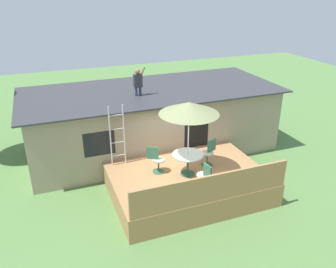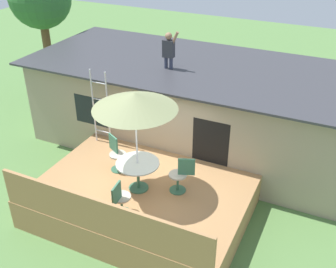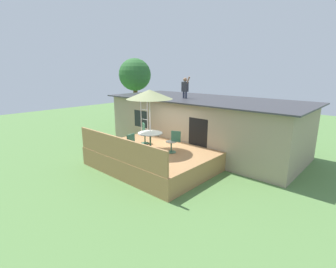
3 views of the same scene
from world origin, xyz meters
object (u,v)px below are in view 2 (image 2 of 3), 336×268
object	(u,v)px
patio_table	(138,168)
step_ladder	(101,108)
patio_chair_left	(116,153)
patio_chair_right	(181,175)
patio_chair_near	(120,199)
person_figure	(169,48)
patio_umbrella	(135,101)

from	to	relation	value
patio_table	step_ladder	xyz separation A→B (m)	(-1.98, 1.49, 0.51)
step_ladder	patio_chair_left	bearing A→B (deg)	-42.67
step_ladder	patio_chair_right	xyz separation A→B (m)	(2.95, -1.14, -0.64)
patio_table	patio_chair_near	xyz separation A→B (m)	(0.12, -1.03, -0.13)
person_figure	patio_chair_left	size ratio (longest dim) A/B	1.21
patio_table	patio_chair_near	world-z (taller)	patio_chair_near
patio_umbrella	person_figure	size ratio (longest dim) A/B	2.29
step_ladder	patio_chair_near	bearing A→B (deg)	-50.27
patio_chair_near	step_ladder	bearing A→B (deg)	33.30
patio_umbrella	patio_chair_near	xyz separation A→B (m)	(0.12, -1.03, -1.89)
patio_table	patio_umbrella	bearing A→B (deg)	75.96
patio_umbrella	patio_chair_near	size ratio (longest dim) A/B	2.76
patio_umbrella	patio_chair_right	xyz separation A→B (m)	(0.96, 0.35, -1.89)
person_figure	patio_chair_left	world-z (taller)	person_figure
patio_umbrella	person_figure	world-z (taller)	person_figure
patio_chair_near	patio_table	bearing A→B (deg)	0.00
person_figure	patio_chair_left	xyz separation A→B (m)	(-0.23, -2.69, -2.04)
step_ladder	patio_chair_right	distance (m)	3.23
patio_umbrella	patio_chair_left	xyz separation A→B (m)	(-0.92, 0.51, -1.89)
patio_umbrella	patio_chair_left	world-z (taller)	patio_umbrella
patio_table	step_ladder	size ratio (longest dim) A/B	0.47
step_ladder	patio_chair_right	size ratio (longest dim) A/B	2.39
step_ladder	person_figure	bearing A→B (deg)	52.94
patio_chair_left	patio_chair_near	size ratio (longest dim) A/B	1.00
patio_chair_right	patio_chair_near	bearing A→B (deg)	38.42
patio_umbrella	person_figure	xyz separation A→B (m)	(-0.69, 3.20, 0.15)
patio_table	person_figure	xyz separation A→B (m)	(-0.69, 3.20, 1.91)
patio_table	person_figure	distance (m)	3.79
patio_table	patio_chair_left	bearing A→B (deg)	150.79
patio_table	patio_umbrella	size ratio (longest dim) A/B	0.41
patio_chair_left	patio_chair_near	xyz separation A→B (m)	(1.04, -1.55, 0.00)
step_ladder	patio_chair_right	world-z (taller)	step_ladder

